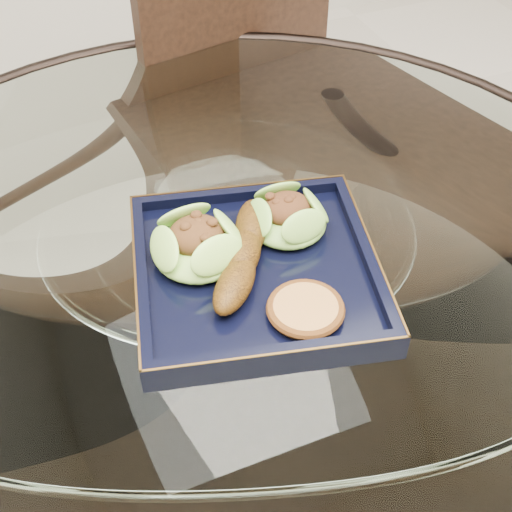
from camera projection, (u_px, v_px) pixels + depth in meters
name	position (u px, v px, depth m)	size (l,w,h in m)	color
dining_table	(232.00, 340.00, 0.96)	(1.13, 1.13, 0.77)	white
dining_chair	(271.00, 178.00, 1.36)	(0.47, 0.47, 0.92)	black
navy_plate	(256.00, 275.00, 0.81)	(0.27, 0.27, 0.02)	black
lettuce_wrap_left	(198.00, 246.00, 0.80)	(0.10, 0.10, 0.04)	#649E2D
lettuce_wrap_right	(287.00, 218.00, 0.84)	(0.09, 0.09, 0.03)	#4A8B28
roasted_plantain	(243.00, 254.00, 0.79)	(0.18, 0.04, 0.03)	#5C3509
crumb_patty	(305.00, 310.00, 0.75)	(0.07, 0.07, 0.01)	#B1703B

